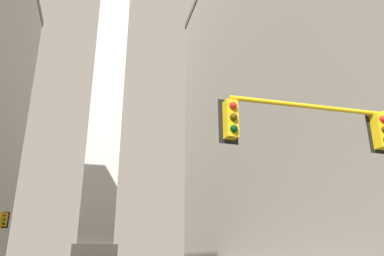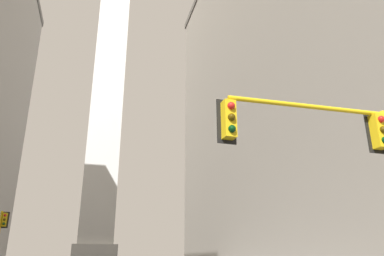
{
  "view_description": "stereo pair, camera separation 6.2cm",
  "coord_description": "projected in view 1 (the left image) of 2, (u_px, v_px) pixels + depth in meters",
  "views": [
    {
      "loc": [
        -0.76,
        -2.16,
        1.5
      ],
      "look_at": [
        13.91,
        54.51,
        22.31
      ],
      "focal_mm": 35.0,
      "sensor_mm": 36.0,
      "label": 1
    },
    {
      "loc": [
        -0.7,
        -2.17,
        1.5
      ],
      "look_at": [
        13.91,
        54.51,
        22.31
      ],
      "focal_mm": 35.0,
      "sensor_mm": 36.0,
      "label": 2
    }
  ],
  "objects": [
    {
      "name": "building_right",
      "position": [
        374.0,
        74.0,
        38.35
      ],
      "size": [
        28.86,
        47.2,
        39.1
      ],
      "color": "gray",
      "rests_on": "ground_plane"
    },
    {
      "name": "obelisk",
      "position": [
        107.0,
        96.0,
        83.13
      ],
      "size": [
        8.32,
        8.32,
        74.5
      ],
      "color": "silver",
      "rests_on": "ground_plane"
    },
    {
      "name": "traffic_light_near_right",
      "position": [
        339.0,
        149.0,
        11.04
      ],
      "size": [
        5.72,
        0.51,
        6.0
      ],
      "color": "yellow",
      "rests_on": "ground_plane"
    },
    {
      "name": "traffic_light_mid_left",
      "position": [
        1.0,
        234.0,
        30.6
      ],
      "size": [
        0.77,
        0.51,
        5.41
      ],
      "color": "yellow",
      "rests_on": "ground_plane"
    }
  ]
}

